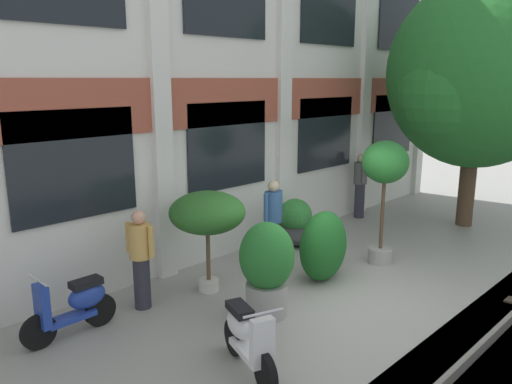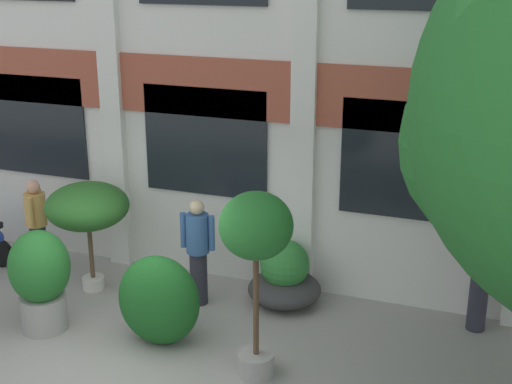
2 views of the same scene
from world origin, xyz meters
name	(u,v)px [view 2 (image 2 of 2)]	position (x,y,z in m)	size (l,w,h in m)	color
ground_plane	(113,370)	(0.00, 0.00, 0.00)	(80.00, 80.00, 0.00)	gray
apartment_facade	(209,15)	(0.00, 3.26, 4.13)	(16.21, 0.64, 8.31)	silver
potted_plant_ribbed_drum	(40,277)	(-1.44, 0.59, 0.80)	(0.84, 0.84, 1.47)	gray
potted_plant_wide_bowl	(285,278)	(1.48, 2.50, 0.40)	(1.10, 1.10, 1.00)	#333333
potted_plant_terracotta_small	(87,208)	(-1.48, 1.91, 1.35)	(1.27, 1.27, 1.73)	beige
potted_plant_tall_urn	(256,240)	(1.74, 0.53, 1.83)	(0.88, 0.88, 2.41)	gray
resident_by_doorway	(481,271)	(4.25, 2.66, 0.90)	(0.36, 0.44, 1.67)	#282833
resident_watching_tracks	(37,224)	(-2.64, 2.15, 0.85)	(0.34, 0.51, 1.59)	#282833
resident_near_plants	(198,249)	(0.28, 2.05, 0.88)	(0.53, 0.34, 1.64)	#282833
topiary_hedge	(159,300)	(0.26, 0.82, 0.63)	(1.12, 0.70, 1.26)	#19561E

